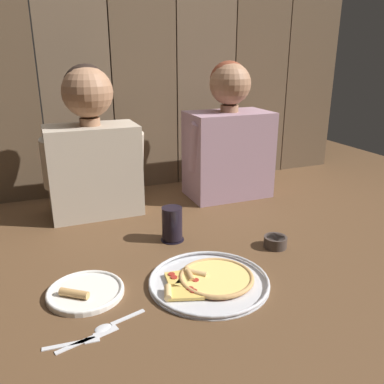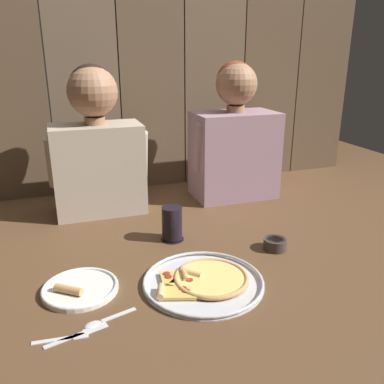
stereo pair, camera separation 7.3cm
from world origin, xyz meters
name	(u,v)px [view 1 (the left image)]	position (x,y,z in m)	size (l,w,h in m)	color
ground_plane	(210,249)	(0.00, 0.00, 0.00)	(3.20, 3.20, 0.00)	brown
pizza_tray	(210,280)	(-0.09, -0.20, 0.01)	(0.35, 0.35, 0.03)	silver
dinner_plate	(85,292)	(-0.44, -0.12, 0.01)	(0.21, 0.21, 0.03)	white
drinking_glass	(172,224)	(-0.10, 0.12, 0.06)	(0.08, 0.08, 0.13)	black
dipping_bowl	(275,241)	(0.22, -0.07, 0.02)	(0.08, 0.08, 0.04)	#3D332D
table_fork	(74,343)	(-0.49, -0.32, 0.00)	(0.13, 0.03, 0.01)	silver
table_knife	(88,339)	(-0.46, -0.31, 0.00)	(0.15, 0.06, 0.01)	silver
table_spoon	(111,323)	(-0.40, -0.28, 0.00)	(0.14, 0.06, 0.01)	silver
diner_left	(92,146)	(-0.31, 0.49, 0.29)	(0.40, 0.21, 0.60)	#B2A38E
diner_right	(229,138)	(0.31, 0.48, 0.27)	(0.41, 0.23, 0.61)	gray
wooden_backdrop_wall	(144,51)	(0.00, 0.77, 0.65)	(2.19, 0.03, 1.29)	brown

